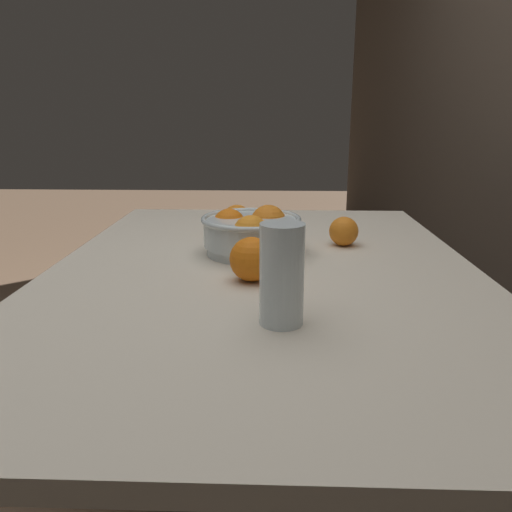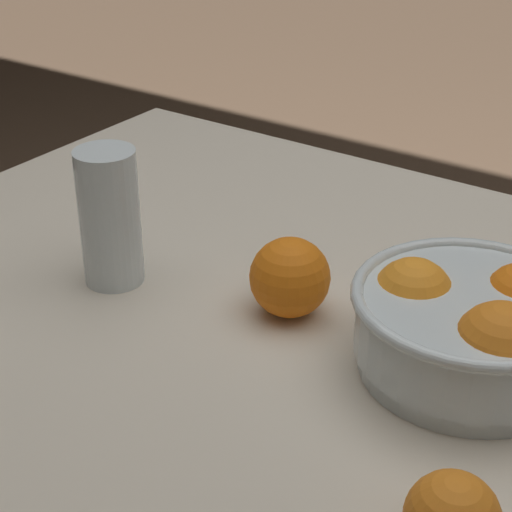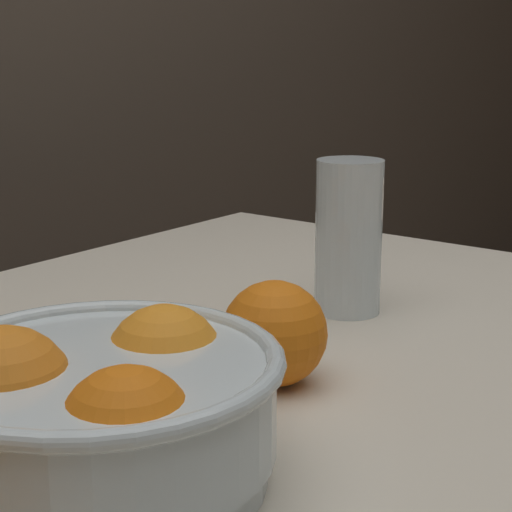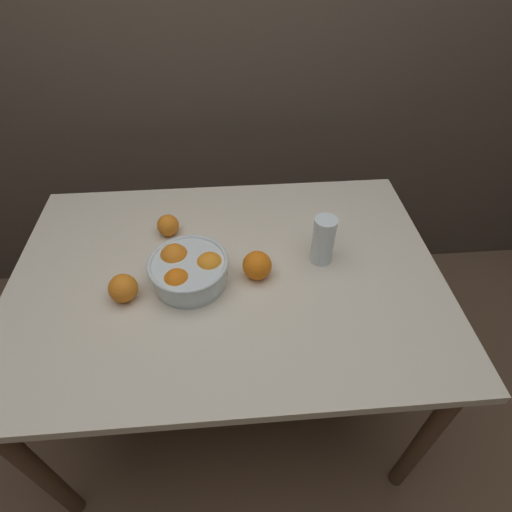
{
  "view_description": "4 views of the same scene",
  "coord_description": "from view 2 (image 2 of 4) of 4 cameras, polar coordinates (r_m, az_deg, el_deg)",
  "views": [
    {
      "loc": [
        0.98,
        0.02,
        1.05
      ],
      "look_at": [
        0.12,
        -0.01,
        0.8
      ],
      "focal_mm": 35.0,
      "sensor_mm": 36.0,
      "label": 1
    },
    {
      "loc": [
        -0.31,
        0.62,
        1.22
      ],
      "look_at": [
        0.1,
        0.02,
        0.82
      ],
      "focal_mm": 60.0,
      "sensor_mm": 36.0,
      "label": 2
    },
    {
      "loc": [
        -0.42,
        -0.39,
        1.01
      ],
      "look_at": [
        0.13,
        0.03,
        0.83
      ],
      "focal_mm": 60.0,
      "sensor_mm": 36.0,
      "label": 3
    },
    {
      "loc": [
        0.02,
        -0.8,
        1.59
      ],
      "look_at": [
        0.08,
        -0.02,
        0.82
      ],
      "focal_mm": 28.0,
      "sensor_mm": 36.0,
      "label": 4
    }
  ],
  "objects": [
    {
      "name": "dining_table",
      "position": [
        0.89,
        6.19,
        -10.47
      ],
      "size": [
        1.25,
        0.87,
        0.74
      ],
      "color": "beige",
      "rests_on": "ground_plane"
    },
    {
      "name": "fruit_bowl",
      "position": [
        0.81,
        14.19,
        -4.52
      ],
      "size": [
        0.22,
        0.22,
        0.1
      ],
      "color": "silver",
      "rests_on": "dining_table"
    },
    {
      "name": "juice_glass",
      "position": [
        0.93,
        -9.7,
        2.26
      ],
      "size": [
        0.07,
        0.07,
        0.15
      ],
      "color": "#F4A314",
      "rests_on": "dining_table"
    },
    {
      "name": "orange_loose_aside",
      "position": [
        0.87,
        2.27,
        -1.43
      ],
      "size": [
        0.08,
        0.08,
        0.08
      ],
      "primitive_type": "sphere",
      "color": "orange",
      "rests_on": "dining_table"
    }
  ]
}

